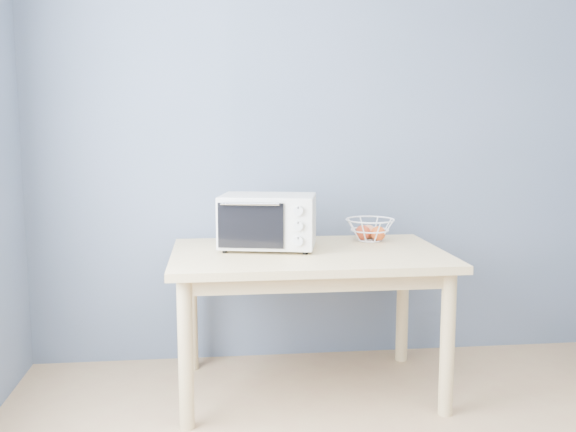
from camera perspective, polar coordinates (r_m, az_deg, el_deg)
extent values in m
cube|color=slate|center=(3.88, 7.21, 6.59)|extent=(4.00, 0.01, 2.60)
cube|color=#DCC484|center=(3.32, 1.83, -3.48)|extent=(1.40, 0.90, 0.04)
cylinder|color=#DCC484|center=(3.03, -9.09, -12.05)|extent=(0.07, 0.07, 0.71)
cylinder|color=#DCC484|center=(3.22, 13.98, -10.98)|extent=(0.07, 0.07, 0.71)
cylinder|color=#DCC484|center=(3.73, -8.60, -8.19)|extent=(0.07, 0.07, 0.71)
cylinder|color=#DCC484|center=(3.89, 10.15, -7.57)|extent=(0.07, 0.07, 0.71)
cube|color=silver|center=(3.35, -1.80, -0.39)|extent=(0.54, 0.42, 0.27)
cube|color=black|center=(3.36, -2.90, -0.42)|extent=(0.37, 0.34, 0.21)
cube|color=black|center=(3.19, -3.34, -0.86)|extent=(0.32, 0.08, 0.23)
cylinder|color=silver|center=(3.16, -3.41, 1.08)|extent=(0.29, 0.08, 0.02)
cube|color=silver|center=(3.17, 0.93, -0.85)|extent=(0.13, 0.03, 0.25)
cylinder|color=black|center=(3.28, -5.63, -3.13)|extent=(0.03, 0.03, 0.02)
cylinder|color=black|center=(3.23, 1.55, -3.28)|extent=(0.03, 0.03, 0.02)
cylinder|color=black|center=(3.52, -4.85, -2.36)|extent=(0.03, 0.03, 0.02)
cylinder|color=black|center=(3.47, 1.84, -2.49)|extent=(0.03, 0.03, 0.02)
cylinder|color=silver|center=(3.15, 0.92, 0.47)|extent=(0.05, 0.03, 0.05)
cylinder|color=silver|center=(3.16, 0.91, -0.89)|extent=(0.05, 0.03, 0.05)
cylinder|color=silver|center=(3.17, 0.91, -2.24)|extent=(0.05, 0.03, 0.05)
torus|color=white|center=(3.60, 7.30, -0.32)|extent=(0.32, 0.32, 0.01)
torus|color=white|center=(3.61, 7.29, -1.24)|extent=(0.25, 0.25, 0.01)
torus|color=white|center=(3.62, 7.27, -2.15)|extent=(0.15, 0.15, 0.01)
sphere|color=red|center=(3.62, 6.67, -1.47)|extent=(0.08, 0.08, 0.08)
sphere|color=#D65019|center=(3.61, 8.02, -1.56)|extent=(0.08, 0.08, 0.08)
sphere|color=#E78A5A|center=(3.67, 7.16, -1.40)|extent=(0.08, 0.08, 0.08)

